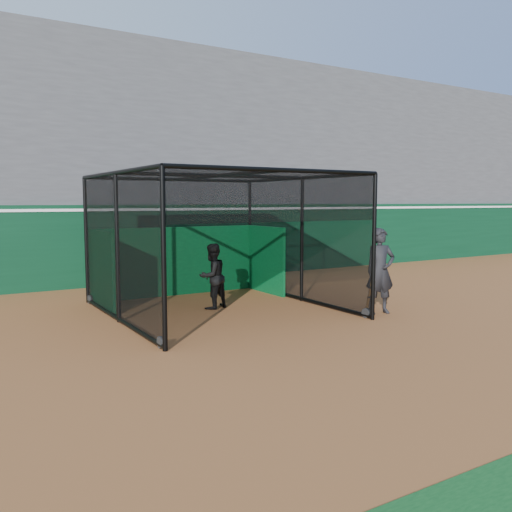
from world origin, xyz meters
TOP-DOWN VIEW (x-y plane):
  - ground at (0.00, 0.00)m, footprint 120.00×120.00m
  - outfield_wall at (0.00, 8.50)m, footprint 50.00×0.50m
  - grandstand at (0.00, 12.27)m, footprint 50.00×7.85m
  - batting_cage at (0.28, 3.21)m, footprint 4.96×5.42m
  - batter at (0.24, 3.48)m, footprint 0.93×0.82m
  - on_deck_player at (3.34, 0.97)m, footprint 0.82×0.63m

SIDE VIEW (x-z plane):
  - ground at x=0.00m, z-range 0.00..0.00m
  - batter at x=0.24m, z-range 0.00..1.59m
  - on_deck_player at x=3.34m, z-range 0.00..1.99m
  - outfield_wall at x=0.00m, z-range 0.04..2.54m
  - batting_cage at x=0.28m, z-range 0.00..3.20m
  - grandstand at x=0.00m, z-range 0.00..8.95m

